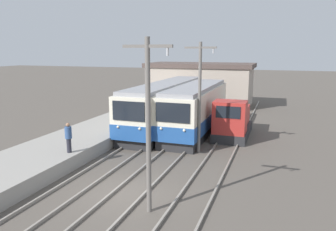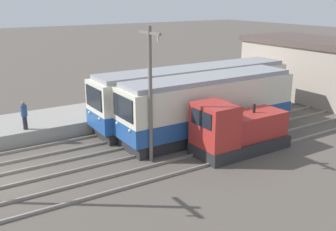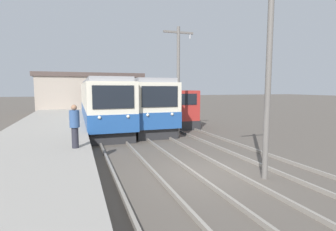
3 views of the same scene
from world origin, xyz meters
name	(u,v)px [view 1 (image 1 of 3)]	position (x,y,z in m)	size (l,w,h in m)	color
ground_plane	(125,193)	(0.00, 0.00, 0.00)	(200.00, 200.00, 0.00)	#564F47
platform_left	(18,169)	(-6.25, 0.00, 0.41)	(4.50, 54.00, 0.83)	gray
track_left	(78,185)	(-2.60, 0.00, 0.07)	(1.54, 60.00, 0.14)	gray
track_center	(129,193)	(0.20, 0.00, 0.07)	(1.54, 60.00, 0.14)	gray
track_right	(192,202)	(3.20, 0.00, 0.07)	(1.54, 60.00, 0.14)	gray
commuter_train_left	(167,107)	(-2.60, 13.14, 1.78)	(2.84, 14.80, 3.84)	#28282B
commuter_train_center	(196,111)	(0.20, 12.13, 1.76)	(2.84, 11.74, 3.81)	#28282B
shunting_locomotive	(233,121)	(3.20, 11.79, 1.21)	(2.40, 5.64, 3.00)	#28282B
catenary_mast_near	(148,121)	(1.71, -1.22, 3.83)	(2.00, 0.20, 7.02)	slate
catenary_mast_mid	(200,94)	(1.71, 7.16, 3.83)	(2.00, 0.20, 7.02)	slate
person_on_platform	(68,136)	(-4.60, 2.22, 1.76)	(0.38, 0.38, 1.71)	#282833
station_building	(200,84)	(-2.81, 26.00, 2.51)	(12.60, 6.30, 4.98)	#AD9E8E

